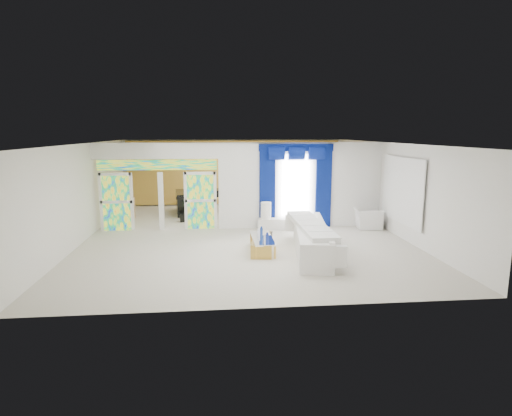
{
  "coord_description": "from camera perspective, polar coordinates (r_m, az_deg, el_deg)",
  "views": [
    {
      "loc": [
        -0.93,
        -13.67,
        3.36
      ],
      "look_at": [
        0.3,
        -1.2,
        1.1
      ],
      "focal_mm": 29.75,
      "sensor_mm": 36.0,
      "label": 1
    }
  ],
  "objects": [
    {
      "name": "piano_bench",
      "position": [
        16.34,
        -8.65,
        -1.23
      ],
      "size": [
        0.92,
        0.45,
        0.3
      ],
      "primitive_type": "cube",
      "rotation": [
        0.0,
        0.0,
        0.12
      ],
      "color": "black",
      "rests_on": "ground"
    },
    {
      "name": "dividing_header",
      "position": [
        14.81,
        -13.19,
        7.5
      ],
      "size": [
        4.3,
        0.18,
        0.55
      ],
      "primitive_type": "cube",
      "color": "white",
      "rests_on": "dividing_wall"
    },
    {
      "name": "console_table",
      "position": [
        14.78,
        2.49,
        -2.16
      ],
      "size": [
        1.18,
        0.45,
        0.39
      ],
      "primitive_type": "cube",
      "rotation": [
        0.0,
        0.0,
        -0.07
      ],
      "color": "silver",
      "rests_on": "ground"
    },
    {
      "name": "decanters",
      "position": [
        11.92,
        0.98,
        -3.76
      ],
      "size": [
        0.23,
        1.01,
        0.29
      ],
      "color": "navy",
      "rests_on": "coffee_table"
    },
    {
      "name": "table_lamp",
      "position": [
        14.65,
        1.35,
        -0.34
      ],
      "size": [
        0.36,
        0.36,
        0.58
      ],
      "primitive_type": "cylinder",
      "color": "silver",
      "rests_on": "console_table"
    },
    {
      "name": "tv_console",
      "position": [
        17.27,
        -16.98,
        -0.06
      ],
      "size": [
        0.57,
        0.52,
        0.82
      ],
      "primitive_type": "cube",
      "rotation": [
        0.0,
        0.0,
        0.02
      ],
      "color": "tan",
      "rests_on": "ground"
    },
    {
      "name": "grand_piano",
      "position": [
        17.85,
        -8.42,
        0.76
      ],
      "size": [
        1.58,
        1.96,
        0.92
      ],
      "primitive_type": "cube",
      "rotation": [
        0.0,
        0.0,
        0.12
      ],
      "color": "black",
      "rests_on": "ground"
    },
    {
      "name": "chandelier",
      "position": [
        17.14,
        -10.3,
        7.69
      ],
      "size": [
        0.6,
        0.6,
        0.6
      ],
      "primitive_type": "sphere",
      "color": "gold",
      "rests_on": "ceiling"
    },
    {
      "name": "floor",
      "position": [
        14.11,
        -1.69,
        -3.56
      ],
      "size": [
        12.0,
        12.0,
        0.0
      ],
      "primitive_type": "plane",
      "color": "#B7AF9E",
      "rests_on": "ground"
    },
    {
      "name": "white_sofa",
      "position": [
        12.03,
        7.42,
        -4.25
      ],
      "size": [
        1.41,
        3.99,
        0.74
      ],
      "primitive_type": "cube",
      "rotation": [
        0.0,
        0.0,
        -0.15
      ],
      "color": "silver",
      "rests_on": "ground"
    },
    {
      "name": "coffee_table",
      "position": [
        12.14,
        0.84,
        -4.93
      ],
      "size": [
        0.81,
        1.76,
        0.38
      ],
      "primitive_type": "cube",
      "rotation": [
        0.0,
        0.0,
        -0.15
      ],
      "color": "#B38D38",
      "rests_on": "ground"
    },
    {
      "name": "wall_mirror",
      "position": [
        14.09,
        19.07,
        2.28
      ],
      "size": [
        0.04,
        2.7,
        1.9
      ],
      "primitive_type": "cube",
      "color": "white",
      "rests_on": "ground"
    },
    {
      "name": "window_pane",
      "position": [
        14.97,
        5.32,
        2.85
      ],
      "size": [
        1.0,
        0.02,
        2.3
      ],
      "primitive_type": "cube",
      "color": "white",
      "rests_on": "dividing_wall"
    },
    {
      "name": "blue_drape_left",
      "position": [
        14.79,
        1.53,
        2.6
      ],
      "size": [
        0.55,
        0.1,
        2.8
      ],
      "primitive_type": "cube",
      "color": "#031147",
      "rests_on": "ground"
    },
    {
      "name": "armchair",
      "position": [
        15.54,
        14.69,
        -1.31
      ],
      "size": [
        1.07,
        1.18,
        0.69
      ],
      "primitive_type": "imported",
      "rotation": [
        0.0,
        0.0,
        1.43
      ],
      "color": "silver",
      "rests_on": "ground"
    },
    {
      "name": "stained_transom",
      "position": [
        14.84,
        -13.11,
        5.67
      ],
      "size": [
        4.0,
        0.05,
        0.35
      ],
      "primitive_type": "cube",
      "color": "#994C3F",
      "rests_on": "dividing_header"
    },
    {
      "name": "blue_drape_right",
      "position": [
        15.17,
        9.05,
        2.67
      ],
      "size": [
        0.55,
        0.1,
        2.8
      ],
      "primitive_type": "cube",
      "color": "#031147",
      "rests_on": "ground"
    },
    {
      "name": "dividing_wall",
      "position": [
        15.11,
        6.18,
        3.09
      ],
      "size": [
        5.7,
        0.18,
        3.0
      ],
      "primitive_type": "cube",
      "color": "white",
      "rests_on": "ground"
    },
    {
      "name": "gold_curtains",
      "position": [
        19.69,
        -2.91,
        4.79
      ],
      "size": [
        9.7,
        0.12,
        2.9
      ],
      "primitive_type": "cube",
      "color": "gold",
      "rests_on": "ground"
    },
    {
      "name": "stained_panel_left",
      "position": [
        15.24,
        -18.24,
        0.79
      ],
      "size": [
        0.95,
        0.04,
        2.0
      ],
      "primitive_type": "cube",
      "color": "#994C3F",
      "rests_on": "ground"
    },
    {
      "name": "blue_pelmet",
      "position": [
        14.83,
        5.43,
        8.09
      ],
      "size": [
        2.6,
        0.12,
        0.25
      ],
      "primitive_type": "cube",
      "color": "#031147",
      "rests_on": "dividing_wall"
    },
    {
      "name": "stained_panel_right",
      "position": [
        14.87,
        -7.47,
        1.0
      ],
      "size": [
        0.95,
        0.04,
        2.0
      ],
      "primitive_type": "cube",
      "color": "#994C3F",
      "rests_on": "ground"
    }
  ]
}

